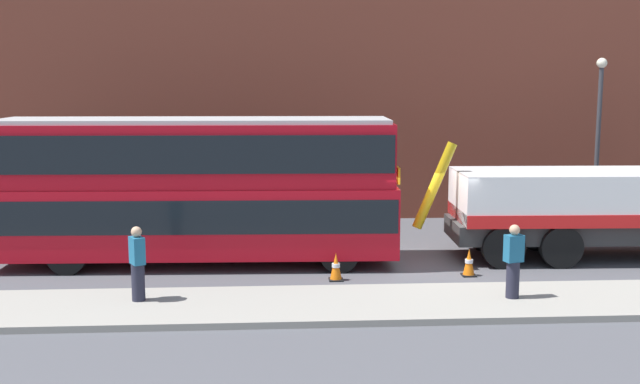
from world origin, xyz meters
name	(u,v)px	position (x,y,z in m)	size (l,w,h in m)	color
ground_plane	(423,262)	(0.00, 0.00, 0.00)	(120.00, 120.00, 0.00)	#4C4C51
near_kerb	(459,302)	(0.00, -4.20, 0.07)	(60.00, 2.80, 0.15)	gray
recovery_tow_truck	(625,198)	(5.83, 0.15, 1.76)	(10.18, 2.91, 3.67)	#2D2D2D
double_decker_bus	(196,185)	(-6.34, 0.17, 2.23)	(11.11, 2.89, 4.06)	#B70C19
pedestrian_onlooker	(138,265)	(-7.30, -3.84, 0.99)	(0.42, 0.48, 1.71)	#232333
pedestrian_bystander	(513,262)	(1.24, -4.15, 0.99)	(0.46, 0.37, 1.71)	#232333
traffic_cone_near_bus	(336,267)	(-2.64, -1.83, 0.34)	(0.36, 0.36, 0.72)	orange
traffic_cone_midway	(469,263)	(0.88, -1.60, 0.34)	(0.36, 0.36, 0.72)	orange
street_lamp	(598,126)	(7.10, 5.12, 3.47)	(0.36, 0.36, 5.83)	#38383D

